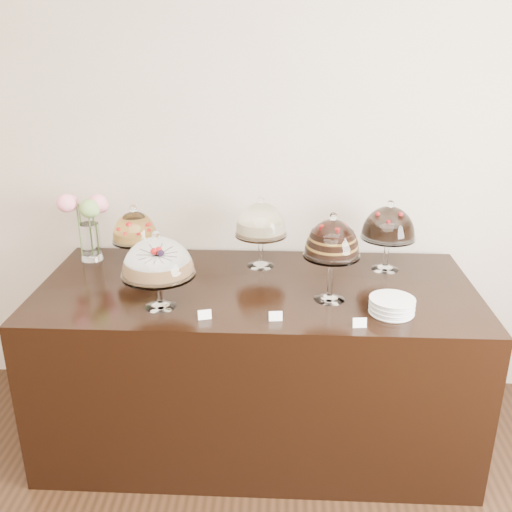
{
  "coord_description": "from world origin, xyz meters",
  "views": [
    {
      "loc": [
        0.2,
        -0.19,
        2.09
      ],
      "look_at": [
        0.07,
        2.4,
        1.08
      ],
      "focal_mm": 40.0,
      "sensor_mm": 36.0,
      "label": 1
    }
  ],
  "objects_px": {
    "cake_stand_sugar_sponge": "(158,260)",
    "cake_stand_dark_choco": "(389,226)",
    "cake_stand_cheesecake": "(261,222)",
    "plate_stack": "(392,306)",
    "display_counter": "(256,362)",
    "flower_vase": "(87,218)",
    "cake_stand_fruit_tart": "(135,230)",
    "cake_stand_choco_layer": "(332,242)"
  },
  "relations": [
    {
      "from": "display_counter",
      "to": "cake_stand_sugar_sponge",
      "type": "distance_m",
      "value": 0.85
    },
    {
      "from": "cake_stand_cheesecake",
      "to": "cake_stand_sugar_sponge",
      "type": "bearing_deg",
      "value": -130.22
    },
    {
      "from": "cake_stand_sugar_sponge",
      "to": "cake_stand_choco_layer",
      "type": "distance_m",
      "value": 0.8
    },
    {
      "from": "cake_stand_choco_layer",
      "to": "cake_stand_cheesecake",
      "type": "distance_m",
      "value": 0.54
    },
    {
      "from": "cake_stand_cheesecake",
      "to": "cake_stand_dark_choco",
      "type": "height_order",
      "value": "cake_stand_cheesecake"
    },
    {
      "from": "cake_stand_choco_layer",
      "to": "cake_stand_sugar_sponge",
      "type": "bearing_deg",
      "value": -171.66
    },
    {
      "from": "cake_stand_dark_choco",
      "to": "flower_vase",
      "type": "bearing_deg",
      "value": 177.99
    },
    {
      "from": "cake_stand_sugar_sponge",
      "to": "cake_stand_dark_choco",
      "type": "height_order",
      "value": "cake_stand_dark_choco"
    },
    {
      "from": "cake_stand_cheesecake",
      "to": "cake_stand_dark_choco",
      "type": "bearing_deg",
      "value": -1.29
    },
    {
      "from": "cake_stand_choco_layer",
      "to": "plate_stack",
      "type": "height_order",
      "value": "cake_stand_choco_layer"
    },
    {
      "from": "plate_stack",
      "to": "cake_stand_choco_layer",
      "type": "bearing_deg",
      "value": 153.87
    },
    {
      "from": "cake_stand_cheesecake",
      "to": "plate_stack",
      "type": "bearing_deg",
      "value": -41.38
    },
    {
      "from": "cake_stand_choco_layer",
      "to": "cake_stand_dark_choco",
      "type": "height_order",
      "value": "cake_stand_choco_layer"
    },
    {
      "from": "cake_stand_cheesecake",
      "to": "cake_stand_fruit_tart",
      "type": "xyz_separation_m",
      "value": [
        -0.68,
        -0.05,
        -0.04
      ]
    },
    {
      "from": "cake_stand_sugar_sponge",
      "to": "cake_stand_fruit_tart",
      "type": "bearing_deg",
      "value": 115.3
    },
    {
      "from": "cake_stand_dark_choco",
      "to": "cake_stand_cheesecake",
      "type": "bearing_deg",
      "value": 178.71
    },
    {
      "from": "cake_stand_dark_choco",
      "to": "cake_stand_fruit_tart",
      "type": "distance_m",
      "value": 1.35
    },
    {
      "from": "cake_stand_cheesecake",
      "to": "cake_stand_fruit_tart",
      "type": "distance_m",
      "value": 0.68
    },
    {
      "from": "cake_stand_sugar_sponge",
      "to": "cake_stand_cheesecake",
      "type": "distance_m",
      "value": 0.69
    },
    {
      "from": "cake_stand_sugar_sponge",
      "to": "flower_vase",
      "type": "xyz_separation_m",
      "value": [
        -0.51,
        0.57,
        0.01
      ]
    },
    {
      "from": "cake_stand_sugar_sponge",
      "to": "cake_stand_fruit_tart",
      "type": "relative_size",
      "value": 1.07
    },
    {
      "from": "cake_stand_cheesecake",
      "to": "flower_vase",
      "type": "xyz_separation_m",
      "value": [
        -0.96,
        0.04,
        -0.01
      ]
    },
    {
      "from": "cake_stand_cheesecake",
      "to": "display_counter",
      "type": "bearing_deg",
      "value": -92.2
    },
    {
      "from": "display_counter",
      "to": "plate_stack",
      "type": "distance_m",
      "value": 0.84
    },
    {
      "from": "cake_stand_fruit_tart",
      "to": "plate_stack",
      "type": "distance_m",
      "value": 1.4
    },
    {
      "from": "cake_stand_fruit_tart",
      "to": "plate_stack",
      "type": "height_order",
      "value": "cake_stand_fruit_tart"
    },
    {
      "from": "display_counter",
      "to": "cake_stand_cheesecake",
      "type": "distance_m",
      "value": 0.75
    },
    {
      "from": "cake_stand_sugar_sponge",
      "to": "cake_stand_cheesecake",
      "type": "height_order",
      "value": "cake_stand_cheesecake"
    },
    {
      "from": "cake_stand_choco_layer",
      "to": "plate_stack",
      "type": "xyz_separation_m",
      "value": [
        0.27,
        -0.13,
        -0.26
      ]
    },
    {
      "from": "cake_stand_choco_layer",
      "to": "flower_vase",
      "type": "distance_m",
      "value": 1.39
    },
    {
      "from": "cake_stand_choco_layer",
      "to": "cake_stand_dark_choco",
      "type": "xyz_separation_m",
      "value": [
        0.33,
        0.4,
        -0.05
      ]
    },
    {
      "from": "cake_stand_sugar_sponge",
      "to": "cake_stand_dark_choco",
      "type": "bearing_deg",
      "value": 24.57
    },
    {
      "from": "display_counter",
      "to": "cake_stand_fruit_tart",
      "type": "distance_m",
      "value": 0.96
    },
    {
      "from": "plate_stack",
      "to": "display_counter",
      "type": "bearing_deg",
      "value": 156.24
    },
    {
      "from": "cake_stand_sugar_sponge",
      "to": "cake_stand_fruit_tart",
      "type": "height_order",
      "value": "cake_stand_sugar_sponge"
    },
    {
      "from": "display_counter",
      "to": "cake_stand_cheesecake",
      "type": "bearing_deg",
      "value": 87.8
    },
    {
      "from": "cake_stand_cheesecake",
      "to": "flower_vase",
      "type": "height_order",
      "value": "flower_vase"
    },
    {
      "from": "cake_stand_dark_choco",
      "to": "flower_vase",
      "type": "relative_size",
      "value": 0.96
    },
    {
      "from": "cake_stand_choco_layer",
      "to": "cake_stand_cheesecake",
      "type": "bearing_deg",
      "value": 130.09
    },
    {
      "from": "display_counter",
      "to": "cake_stand_sugar_sponge",
      "type": "relative_size",
      "value": 5.89
    },
    {
      "from": "cake_stand_dark_choco",
      "to": "plate_stack",
      "type": "xyz_separation_m",
      "value": [
        -0.06,
        -0.53,
        -0.21
      ]
    },
    {
      "from": "cake_stand_fruit_tart",
      "to": "plate_stack",
      "type": "bearing_deg",
      "value": -21.09
    }
  ]
}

